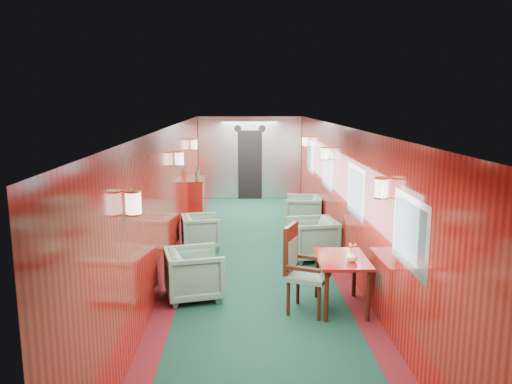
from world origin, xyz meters
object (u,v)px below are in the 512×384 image
Objects in this scene: dining_table at (342,266)px; credenza at (198,197)px; side_chair at (300,265)px; armchair_left_near at (194,274)px; armchair_right_near at (312,239)px; armchair_right_far at (303,212)px; armchair_left_far at (201,231)px.

credenza is at bearing 113.92° from dining_table.
side_chair is (-0.57, -0.05, 0.04)m from dining_table.
armchair_left_near is (-1.48, 0.50, -0.29)m from side_chair.
armchair_right_near is at bearing 102.09° from side_chair.
armchair_left_near is at bearing -18.06° from armchair_right_far.
armchair_right_near is (2.07, -0.77, 0.05)m from armchair_left_far.
armchair_left_far is (0.27, -2.61, -0.17)m from credenza.
side_chair is 2.33m from armchair_right_near.
armchair_left_near is 1.11× the size of armchair_left_far.
armchair_right_far is at bearing 90.05° from dining_table.
armchair_right_far is at bearing -25.56° from credenza.
armchair_right_near is (1.97, 1.76, 0.01)m from armchair_left_near.
armchair_right_near is at bearing -61.99° from armchair_left_near.
armchair_right_near reaches higher than dining_table.
armchair_right_near is (-0.08, 2.21, -0.24)m from dining_table.
armchair_left_far is at bearing 141.77° from side_chair.
armchair_left_far is (-0.09, 2.53, -0.04)m from armchair_left_near.
armchair_left_near is (0.37, -5.15, -0.13)m from credenza.
armchair_right_far reaches higher than armchair_left_far.
armchair_left_near is 0.98× the size of armchair_right_far.
dining_table is 0.79× the size of credenza.
armchair_right_far is at bearing 106.59° from side_chair.
side_chair is at bearing -71.91° from credenza.
credenza is at bearing -153.48° from armchair_right_near.
dining_table reaches higher than armchair_left_far.
armchair_left_far is at bearing -84.05° from credenza.
credenza is (-1.85, 5.65, -0.16)m from side_chair.
side_chair is 5.95m from credenza.
armchair_right_far is at bearing -66.87° from armchair_left_far.
armchair_left_near is 4.49m from armchair_right_far.
credenza is 1.73× the size of armchair_left_far.
side_chair reaches higher than dining_table.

